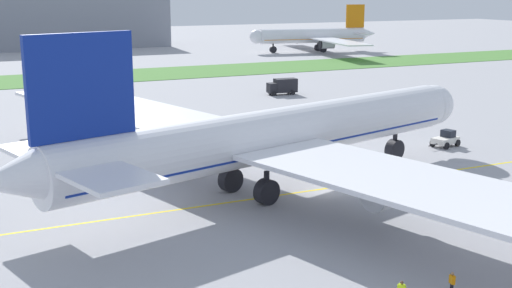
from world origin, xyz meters
TOP-DOWN VIEW (x-y plane):
  - ground_plane at (0.00, 0.00)m, footprint 600.00×600.00m
  - apron_taxi_line at (0.00, 1.02)m, footprint 280.00×0.36m
  - grass_median_strip at (0.00, 100.94)m, footprint 320.00×24.00m
  - airliner_foreground at (-4.88, 2.47)m, footprint 57.99×95.29m
  - pushback_tug at (24.87, 10.86)m, footprint 5.53×3.27m
  - ground_crew_wingwalker_port at (-4.38, -23.97)m, footprint 0.30×0.58m
  - service_truck_baggage_loader at (25.79, 59.21)m, footprint 5.96×2.84m
  - parked_airliner_far_centre at (76.58, 135.02)m, footprint 43.05×68.20m
  - terminal_building at (-13.33, 184.91)m, footprint 108.73×20.00m

SIDE VIEW (x-z plane):
  - ground_plane at x=0.00m, z-range 0.00..0.00m
  - apron_taxi_line at x=0.00m, z-range 0.00..0.01m
  - grass_median_strip at x=0.00m, z-range 0.00..0.10m
  - pushback_tug at x=24.87m, z-range -0.10..2.02m
  - ground_crew_wingwalker_port at x=-4.38m, z-range 0.18..1.84m
  - service_truck_baggage_loader at x=25.79m, z-range 0.11..3.19m
  - parked_airliner_far_centre at x=76.58m, z-range -2.42..12.65m
  - airliner_foreground at x=-4.88m, z-range -2.71..14.18m
  - terminal_building at x=-13.33m, z-range 0.00..18.00m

